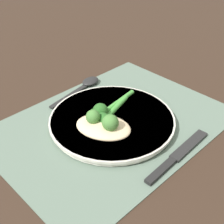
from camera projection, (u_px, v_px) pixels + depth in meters
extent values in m
plane|color=#332319|center=(112.00, 125.00, 0.66)|extent=(3.00, 3.00, 0.00)
cube|color=slate|center=(112.00, 124.00, 0.66)|extent=(0.48, 0.35, 0.00)
cylinder|color=silver|center=(112.00, 121.00, 0.65)|extent=(0.25, 0.25, 0.01)
cylinder|color=beige|center=(112.00, 119.00, 0.65)|extent=(0.26, 0.26, 0.01)
ellipsoid|color=beige|center=(103.00, 127.00, 0.60)|extent=(0.12, 0.13, 0.02)
sphere|color=#477F38|center=(92.00, 116.00, 0.60)|extent=(0.03, 0.03, 0.03)
sphere|color=#477F38|center=(110.00, 123.00, 0.58)|extent=(0.03, 0.03, 0.03)
cylinder|color=green|center=(115.00, 109.00, 0.66)|extent=(0.10, 0.04, 0.01)
sphere|color=#286023|center=(103.00, 119.00, 0.62)|extent=(0.03, 0.03, 0.03)
sphere|color=#286023|center=(96.00, 120.00, 0.62)|extent=(0.02, 0.02, 0.02)
sphere|color=#286023|center=(105.00, 121.00, 0.61)|extent=(0.03, 0.03, 0.03)
cylinder|color=green|center=(117.00, 103.00, 0.68)|extent=(0.12, 0.03, 0.01)
sphere|color=#286023|center=(100.00, 111.00, 0.64)|extent=(0.03, 0.03, 0.03)
sphere|color=#286023|center=(94.00, 113.00, 0.64)|extent=(0.02, 0.02, 0.02)
cube|color=black|center=(189.00, 145.00, 0.60)|extent=(0.11, 0.02, 0.00)
cube|color=black|center=(161.00, 171.00, 0.54)|extent=(0.08, 0.02, 0.01)
cube|color=black|center=(68.00, 97.00, 0.73)|extent=(0.12, 0.03, 0.00)
ellipsoid|color=black|center=(90.00, 81.00, 0.79)|extent=(0.05, 0.04, 0.01)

